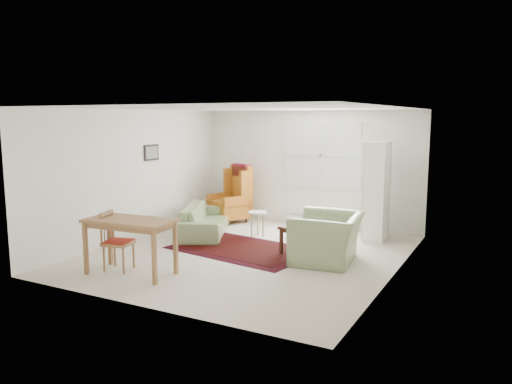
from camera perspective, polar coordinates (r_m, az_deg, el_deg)
The scene contains 10 objects.
room at distance 8.64m, azimuth -0.16°, elevation 1.27°, with size 5.04×5.54×2.51m.
rug at distance 9.01m, azimuth -1.48°, elevation -6.49°, with size 2.49×1.60×0.02m, color black, non-canonical shape.
sofa at distance 10.19m, azimuth -5.78°, elevation -2.52°, with size 2.00×0.78×0.81m, color gray.
armchair at distance 8.26m, azimuth 8.16°, elevation -4.67°, with size 1.22×1.06×0.95m, color gray.
wingback_chair at distance 11.20m, azimuth -3.10°, elevation -0.19°, with size 0.75×0.80×1.30m, color #B2651B, non-canonical shape.
coffee_table at distance 8.73m, azimuth 5.23°, elevation -5.45°, with size 0.60×0.60×0.49m, color #432014, non-canonical shape.
stool at distance 9.94m, azimuth 0.18°, elevation -3.65°, with size 0.37×0.37×0.50m, color white, non-canonical shape.
cabinet at distance 9.86m, azimuth 13.70°, elevation 0.12°, with size 0.40×0.76×1.89m, color white, non-canonical shape.
desk at distance 7.77m, azimuth -14.14°, elevation -6.09°, with size 1.33×0.67×0.85m, color olive, non-canonical shape.
desk_chair at distance 8.00m, azimuth -15.46°, elevation -5.44°, with size 0.40×0.40×0.92m, color olive, non-canonical shape.
Camera 1 is at (4.05, -7.35, 2.35)m, focal length 35.00 mm.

